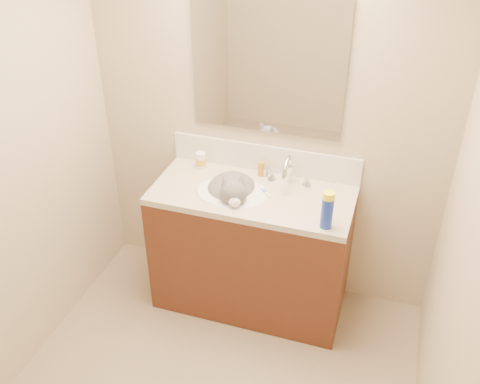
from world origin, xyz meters
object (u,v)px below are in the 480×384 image
Objects in this scene: faucet at (288,173)px; spray_can at (327,213)px; cat at (232,193)px; amber_bottle at (261,169)px; basin at (232,201)px; vanity_cabinet at (251,251)px; pill_bottle at (201,160)px; silver_jar at (266,172)px.

faucet is 0.45m from spray_can.
cat is 4.94× the size of amber_bottle.
cat is (-0.00, 0.02, 0.05)m from basin.
amber_bottle is at bearing 91.29° from vanity_cabinet.
pill_bottle is (-0.27, 0.18, 0.08)m from cat.
cat is at bearing -177.54° from vanity_cabinet.
basin is 8.50× the size of silver_jar.
basin is at bearing 163.44° from spray_can.
pill_bottle is at bearing 156.19° from spray_can.
amber_bottle is 0.63m from spray_can.
basin is 1.61× the size of faucet.
spray_can is (0.60, -0.18, 0.16)m from basin.
basin is 0.28m from amber_bottle.
vanity_cabinet is at bearing -24.13° from pill_bottle.
faucet is 5.29× the size of silver_jar.
vanity_cabinet is 0.52m from silver_jar.
cat is at bearing -33.97° from pill_bottle.
spray_can is (0.48, -0.41, 0.04)m from amber_bottle.
vanity_cabinet is 2.59× the size of cat.
basin is 0.97× the size of cat.
cat is at bearing -124.41° from silver_jar.
basin is at bearing -120.81° from silver_jar.
faucet is (0.18, 0.14, 0.54)m from vanity_cabinet.
faucet reaches higher than amber_bottle.
faucet is 2.58× the size of pill_bottle.
amber_bottle is at bearing 36.64° from cat.
silver_jar reaches higher than vanity_cabinet.
cat reaches higher than pill_bottle.
faucet is 0.60× the size of cat.
pill_bottle is (-0.40, 0.18, 0.50)m from vanity_cabinet.
cat is 0.34m from pill_bottle.
amber_bottle reaches higher than basin.
pill_bottle is 1.16× the size of amber_bottle.
pill_bottle reaches higher than vanity_cabinet.
vanity_cabinet is 0.58m from faucet.
vanity_cabinet is 12.78× the size of amber_bottle.
pill_bottle is 0.61× the size of spray_can.
vanity_cabinet is at bearing 156.46° from spray_can.
amber_bottle is (0.12, 0.21, 0.07)m from cat.
amber_bottle is at bearing 160.64° from faucet.
amber_bottle is (-0.18, 0.06, -0.04)m from faucet.
faucet is at bearing 1.76° from cat.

